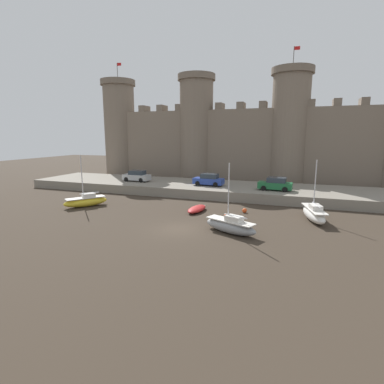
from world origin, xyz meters
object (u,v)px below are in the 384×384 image
at_px(mooring_buoy_off_centre, 226,216).
at_px(sailboat_midflat_left, 86,201).
at_px(car_quay_east, 137,176).
at_px(sailboat_foreground_centre, 314,214).
at_px(car_quay_centre_west, 275,184).
at_px(car_quay_west, 209,180).
at_px(mooring_buoy_near_shore, 244,211).
at_px(sailboat_foreground_right, 230,226).
at_px(rowboat_midflat_right, 197,209).

bearing_deg(mooring_buoy_off_centre, sailboat_midflat_left, -177.42).
bearing_deg(car_quay_east, sailboat_foreground_centre, -21.02).
bearing_deg(mooring_buoy_off_centre, sailboat_foreground_centre, 12.15).
relative_size(sailboat_foreground_centre, car_quay_centre_west, 1.37).
xyz_separation_m(mooring_buoy_off_centre, car_quay_west, (-4.99, 10.97, 1.81)).
bearing_deg(mooring_buoy_near_shore, sailboat_foreground_right, -89.76).
xyz_separation_m(sailboat_foreground_centre, car_quay_east, (-24.30, 9.34, 1.31)).
height_order(sailboat_midflat_left, car_quay_centre_west, sailboat_midflat_left).
bearing_deg(mooring_buoy_near_shore, car_quay_east, 153.90).
relative_size(sailboat_foreground_right, car_quay_west, 1.38).
xyz_separation_m(sailboat_midflat_left, mooring_buoy_near_shore, (17.47, 3.16, -0.37)).
bearing_deg(mooring_buoy_off_centre, mooring_buoy_near_shore, 59.77).
distance_m(sailboat_midflat_left, car_quay_west, 16.15).
relative_size(rowboat_midflat_right, sailboat_midflat_left, 0.62).
relative_size(sailboat_foreground_centre, rowboat_midflat_right, 1.59).
height_order(sailboat_midflat_left, car_quay_west, sailboat_midflat_left).
relative_size(sailboat_foreground_centre, mooring_buoy_off_centre, 15.62).
relative_size(mooring_buoy_off_centre, car_quay_centre_west, 0.09).
distance_m(sailboat_foreground_right, rowboat_midflat_right, 7.59).
height_order(car_quay_centre_west, car_quay_east, same).
bearing_deg(car_quay_centre_west, sailboat_foreground_centre, -63.59).
height_order(rowboat_midflat_right, sailboat_midflat_left, sailboat_midflat_left).
bearing_deg(sailboat_foreground_right, rowboat_midflat_right, 129.99).
bearing_deg(sailboat_foreground_centre, sailboat_midflat_left, -174.18).
xyz_separation_m(sailboat_foreground_centre, car_quay_west, (-13.06, 9.23, 1.31)).
distance_m(sailboat_foreground_right, sailboat_foreground_centre, 9.13).
bearing_deg(rowboat_midflat_right, mooring_buoy_near_shore, 13.53).
bearing_deg(sailboat_midflat_left, sailboat_foreground_right, -12.31).
bearing_deg(mooring_buoy_off_centre, car_quay_centre_west, 69.13).
bearing_deg(sailboat_midflat_left, rowboat_midflat_right, 8.96).
relative_size(sailboat_midflat_left, car_quay_east, 1.38).
bearing_deg(sailboat_midflat_left, mooring_buoy_near_shore, 10.24).
relative_size(sailboat_midflat_left, mooring_buoy_off_centre, 15.75).
xyz_separation_m(rowboat_midflat_right, car_quay_east, (-12.80, 9.81, 1.68)).
bearing_deg(sailboat_foreground_centre, mooring_buoy_near_shore, 174.04).
xyz_separation_m(sailboat_foreground_centre, sailboat_midflat_left, (-24.13, -2.46, -0.07)).
xyz_separation_m(sailboat_midflat_left, car_quay_centre_west, (19.94, 10.91, 1.37)).
bearing_deg(rowboat_midflat_right, car_quay_east, 142.54).
xyz_separation_m(sailboat_foreground_right, sailboat_foreground_centre, (6.63, 6.28, 0.05)).
xyz_separation_m(sailboat_foreground_centre, mooring_buoy_off_centre, (-8.08, -1.74, -0.50)).
bearing_deg(car_quay_west, rowboat_midflat_right, -80.85).
xyz_separation_m(mooring_buoy_near_shore, car_quay_west, (-6.41, 8.53, 1.75)).
distance_m(mooring_buoy_near_shore, car_quay_west, 10.81).
relative_size(sailboat_foreground_right, sailboat_foreground_centre, 1.01).
relative_size(car_quay_west, car_quay_east, 1.00).
distance_m(sailboat_foreground_centre, mooring_buoy_near_shore, 6.71).
bearing_deg(car_quay_centre_west, sailboat_foreground_right, -99.39).
xyz_separation_m(mooring_buoy_near_shore, car_quay_east, (-17.64, 8.64, 1.75)).
bearing_deg(sailboat_foreground_centre, car_quay_east, 158.98).
xyz_separation_m(rowboat_midflat_right, car_quay_west, (-1.56, 9.70, 1.68)).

